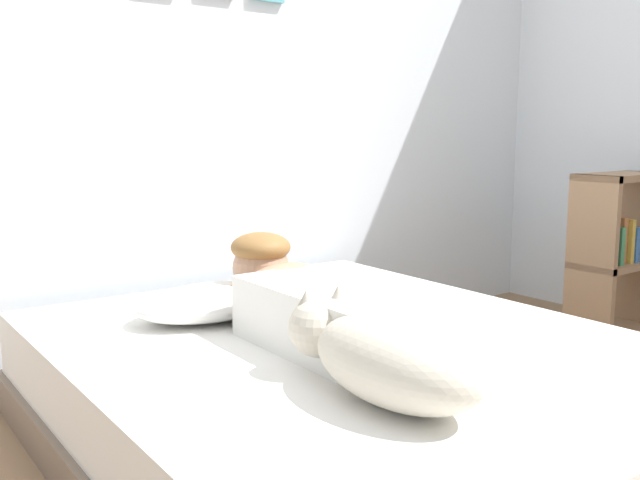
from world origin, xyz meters
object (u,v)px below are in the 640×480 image
object	(u,v)px
bed	(350,396)
dog	(385,356)
pillow	(213,301)
bookshelf	(616,253)
person_lying	(325,302)
coffee_cup	(305,290)
cell_phone	(404,332)

from	to	relation	value
bed	dog	world-z (taller)	dog
bed	pillow	world-z (taller)	pillow
bed	bookshelf	world-z (taller)	bookshelf
pillow	person_lying	xyz separation A→B (m)	(0.17, -0.38, 0.05)
bed	coffee_cup	distance (m)	0.55
bed	pillow	distance (m)	0.55
bed	bookshelf	bearing A→B (deg)	7.10
person_lying	bookshelf	bearing A→B (deg)	4.55
bed	dog	bearing A→B (deg)	-118.59
coffee_cup	cell_phone	xyz separation A→B (m)	(0.01, -0.52, -0.03)
bookshelf	cell_phone	bearing A→B (deg)	-170.63
pillow	coffee_cup	size ratio (longest dim) A/B	4.16
dog	bed	bearing A→B (deg)	61.41
cell_phone	pillow	bearing A→B (deg)	127.89
bed	cell_phone	world-z (taller)	cell_phone
coffee_cup	dog	bearing A→B (deg)	-113.84
bed	cell_phone	size ratio (longest dim) A/B	13.77
cell_phone	bookshelf	xyz separation A→B (m)	(1.54, 0.25, 0.05)
bookshelf	person_lying	bearing A→B (deg)	-175.45
person_lying	bookshelf	world-z (taller)	bookshelf
pillow	dog	distance (m)	0.86
bed	bookshelf	xyz separation A→B (m)	(1.72, 0.21, 0.22)
pillow	coffee_cup	xyz separation A→B (m)	(0.38, 0.02, -0.02)
pillow	dog	size ratio (longest dim) A/B	0.90
person_lying	cell_phone	xyz separation A→B (m)	(0.21, -0.11, -0.10)
bed	person_lying	size ratio (longest dim) A/B	2.10
cell_phone	bookshelf	bearing A→B (deg)	9.37
coffee_cup	bookshelf	xyz separation A→B (m)	(1.55, -0.26, 0.01)
bed	pillow	size ratio (longest dim) A/B	3.71
coffee_cup	cell_phone	distance (m)	0.52
bed	coffee_cup	world-z (taller)	coffee_cup
dog	cell_phone	distance (m)	0.54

